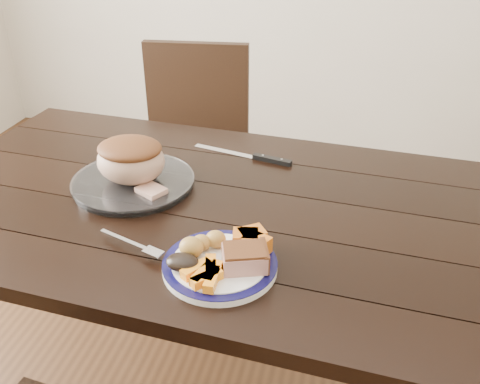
% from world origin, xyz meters
% --- Properties ---
extents(dining_table, '(1.65, 1.00, 0.75)m').
position_xyz_m(dining_table, '(0.00, 0.00, 0.66)').
color(dining_table, black).
rests_on(dining_table, ground).
extents(chair_far, '(0.47, 0.48, 0.93)m').
position_xyz_m(chair_far, '(-0.30, 0.74, 0.52)').
color(chair_far, black).
rests_on(chair_far, ground).
extents(dinner_plate, '(0.25, 0.25, 0.02)m').
position_xyz_m(dinner_plate, '(0.09, -0.27, 0.76)').
color(dinner_plate, white).
rests_on(dinner_plate, dining_table).
extents(plate_rim, '(0.25, 0.25, 0.02)m').
position_xyz_m(plate_rim, '(0.09, -0.27, 0.77)').
color(plate_rim, '#0C0B38').
rests_on(plate_rim, dinner_plate).
extents(serving_platter, '(0.32, 0.32, 0.02)m').
position_xyz_m(serving_platter, '(-0.23, 0.03, 0.76)').
color(serving_platter, white).
rests_on(serving_platter, dining_table).
extents(pork_slice, '(0.11, 0.10, 0.04)m').
position_xyz_m(pork_slice, '(0.15, -0.27, 0.79)').
color(pork_slice, tan).
rests_on(pork_slice, dinner_plate).
extents(roasted_potatoes, '(0.09, 0.09, 0.05)m').
position_xyz_m(roasted_potatoes, '(0.05, -0.24, 0.79)').
color(roasted_potatoes, gold).
rests_on(roasted_potatoes, dinner_plate).
extents(carrot_batons, '(0.09, 0.11, 0.02)m').
position_xyz_m(carrot_batons, '(0.08, -0.32, 0.78)').
color(carrot_batons, orange).
rests_on(carrot_batons, dinner_plate).
extents(pumpkin_wedges, '(0.09, 0.09, 0.04)m').
position_xyz_m(pumpkin_wedges, '(0.15, -0.20, 0.79)').
color(pumpkin_wedges, orange).
rests_on(pumpkin_wedges, dinner_plate).
extents(dark_mushroom, '(0.07, 0.05, 0.03)m').
position_xyz_m(dark_mushroom, '(0.03, -0.31, 0.79)').
color(dark_mushroom, black).
rests_on(dark_mushroom, dinner_plate).
extents(fork, '(0.17, 0.08, 0.00)m').
position_xyz_m(fork, '(-0.10, -0.25, 0.77)').
color(fork, silver).
rests_on(fork, dinner_plate).
extents(roast_joint, '(0.18, 0.16, 0.12)m').
position_xyz_m(roast_joint, '(-0.23, 0.03, 0.83)').
color(roast_joint, tan).
rests_on(roast_joint, serving_platter).
extents(cut_slice, '(0.09, 0.08, 0.02)m').
position_xyz_m(cut_slice, '(-0.15, -0.03, 0.78)').
color(cut_slice, tan).
rests_on(cut_slice, serving_platter).
extents(carving_knife, '(0.32, 0.09, 0.01)m').
position_xyz_m(carving_knife, '(0.07, 0.27, 0.76)').
color(carving_knife, silver).
rests_on(carving_knife, dining_table).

